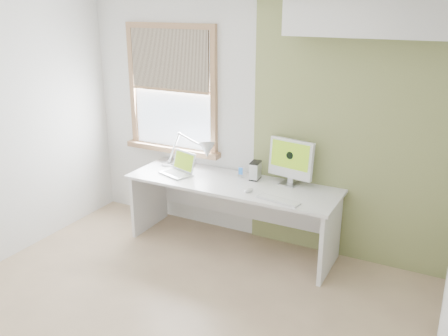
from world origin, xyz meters
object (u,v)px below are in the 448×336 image
Objects in this scene: desk at (234,198)px; laptop at (179,168)px; desk_lamp at (199,151)px; imac at (291,160)px; external_drive at (255,171)px.

desk is 0.67m from laptop.
laptop is at bearing -119.49° from desk_lamp.
desk_lamp reaches higher than laptop.
laptop is 0.82× the size of imac.
external_drive is (0.17, 0.14, 0.29)m from desk.
desk_lamp is 1.47× the size of imac.
laptop is at bearing -168.08° from imac.
laptop is (-0.12, -0.22, -0.15)m from desk_lamp.
desk_lamp is 1.04m from imac.
desk_lamp is 0.29m from laptop.
laptop reaches higher than external_drive.
external_drive is (0.79, 0.22, 0.04)m from laptop.
desk_lamp is 0.68m from external_drive.
external_drive is 0.39× the size of imac.
imac reaches higher than desk.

